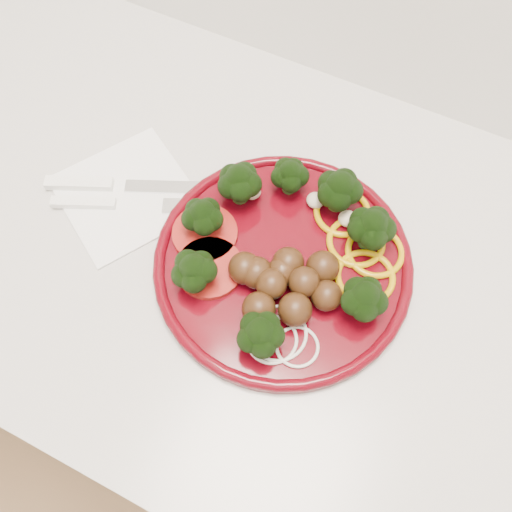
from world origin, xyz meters
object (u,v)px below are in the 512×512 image
at_px(plate, 284,257).
at_px(napkin, 127,194).
at_px(fork, 102,203).
at_px(knife, 108,185).

bearing_deg(plate, napkin, 179.83).
relative_size(napkin, fork, 0.85).
bearing_deg(plate, knife, -179.94).
distance_m(plate, napkin, 0.22).
relative_size(napkin, knife, 0.75).
xyz_separation_m(napkin, fork, (-0.02, -0.03, 0.01)).
bearing_deg(plate, fork, -173.42).
relative_size(plate, fork, 1.68).
height_order(plate, napkin, plate).
bearing_deg(knife, napkin, -22.66).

